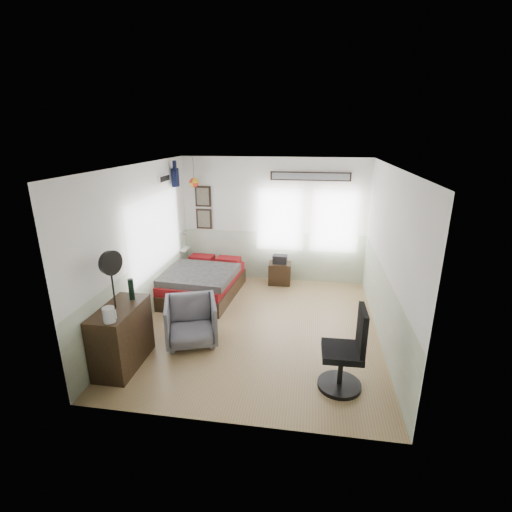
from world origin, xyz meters
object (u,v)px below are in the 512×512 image
object	(u,v)px
dresser	(122,337)
bed	(203,282)
armchair	(191,321)
nightstand	(280,273)
task_chair	(347,356)

from	to	relation	value
dresser	bed	bearing A→B (deg)	79.93
bed	armchair	bearing A→B (deg)	-74.73
armchair	nightstand	xyz separation A→B (m)	(1.15, 2.62, -0.12)
bed	dresser	bearing A→B (deg)	-95.39
nightstand	dresser	bearing A→B (deg)	-121.69
bed	dresser	world-z (taller)	dresser
dresser	nightstand	world-z (taller)	dresser
task_chair	dresser	bearing A→B (deg)	178.11
bed	task_chair	world-z (taller)	task_chair
dresser	task_chair	world-z (taller)	task_chair
dresser	nightstand	size ratio (longest dim) A/B	2.10
bed	nightstand	xyz separation A→B (m)	(1.48, 0.87, -0.05)
dresser	armchair	bearing A→B (deg)	43.54
task_chair	nightstand	bearing A→B (deg)	107.84
dresser	armchair	world-z (taller)	dresser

